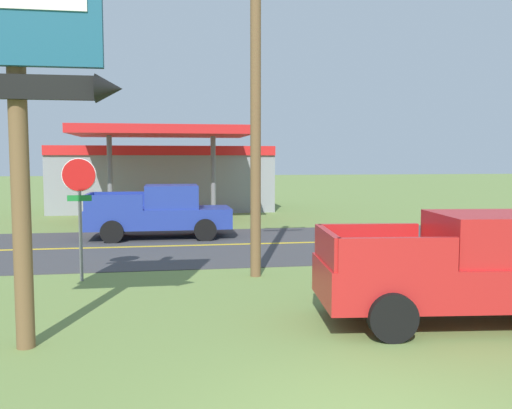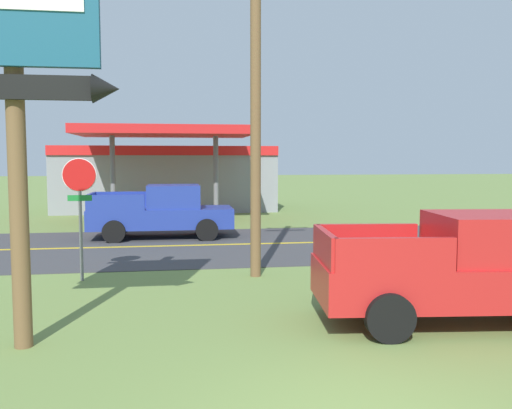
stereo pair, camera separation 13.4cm
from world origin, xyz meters
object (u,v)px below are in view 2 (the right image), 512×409
object	(u,v)px
stop_sign	(80,197)
gas_station	(166,176)
motel_sign	(14,38)
pickup_blue_on_road	(163,212)
utility_pole	(256,81)
pickup_red_parked_on_lawn	(467,269)

from	to	relation	value
stop_sign	gas_station	world-z (taller)	gas_station
motel_sign	stop_sign	distance (m)	5.52
gas_station	pickup_blue_on_road	world-z (taller)	gas_station
motel_sign	gas_station	bearing A→B (deg)	85.26
utility_pole	pickup_blue_on_road	world-z (taller)	utility_pole
utility_pole	pickup_blue_on_road	distance (m)	8.35
pickup_blue_on_road	utility_pole	bearing A→B (deg)	-71.13
gas_station	pickup_red_parked_on_lawn	size ratio (longest dim) A/B	2.23
motel_sign	utility_pole	bearing A→B (deg)	47.47
gas_station	pickup_blue_on_road	size ratio (longest dim) A/B	2.31
motel_sign	utility_pole	xyz separation A→B (m)	(4.30, 4.69, 0.10)
motel_sign	utility_pole	distance (m)	6.37
gas_station	pickup_blue_on_road	xyz separation A→B (m)	(-0.01, -11.48, -0.98)
motel_sign	stop_sign	size ratio (longest dim) A/B	2.35
gas_station	stop_sign	bearing A→B (deg)	-95.71
motel_sign	stop_sign	world-z (taller)	motel_sign
utility_pole	gas_station	bearing A→B (deg)	97.34
gas_station	pickup_red_parked_on_lawn	distance (m)	23.57
gas_station	pickup_red_parked_on_lawn	world-z (taller)	gas_station
pickup_blue_on_road	pickup_red_parked_on_lawn	bearing A→B (deg)	-64.06
utility_pole	gas_station	world-z (taller)	utility_pole
pickup_red_parked_on_lawn	stop_sign	bearing A→B (deg)	148.45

